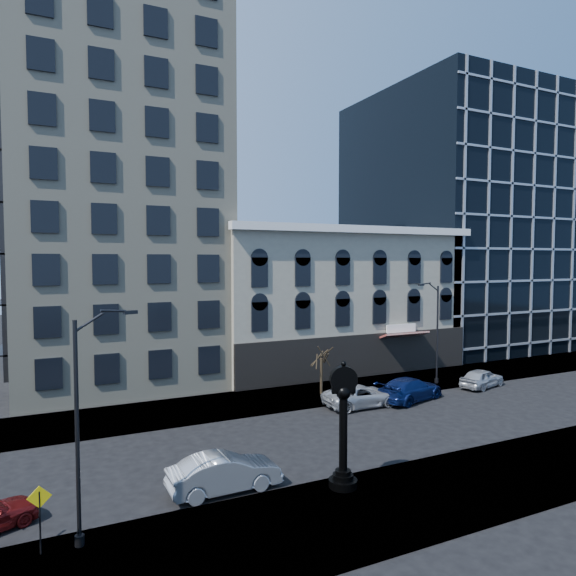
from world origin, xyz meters
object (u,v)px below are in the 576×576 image
street_clock (343,430)px  street_lamp_near (94,364)px  warning_sign (40,507)px  car_near_b (224,473)px

street_clock → street_lamp_near: bearing=-160.9°
street_clock → street_lamp_near: 10.42m
street_lamp_near → warning_sign: bearing=170.2°
street_clock → car_near_b: street_clock is taller
street_lamp_near → warning_sign: 4.84m
street_clock → street_lamp_near: (-9.76, 0.18, 3.65)m
street_clock → warning_sign: bearing=-160.0°
car_near_b → street_lamp_near: bearing=108.8°
street_lamp_near → warning_sign: street_lamp_near is taller
warning_sign → car_near_b: warning_sign is taller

